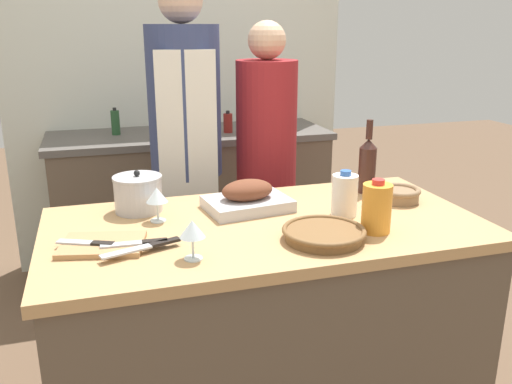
{
  "coord_description": "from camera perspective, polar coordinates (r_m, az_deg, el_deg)",
  "views": [
    {
      "loc": [
        -0.57,
        -1.76,
        1.58
      ],
      "look_at": [
        0.0,
        0.12,
        0.97
      ],
      "focal_mm": 38.0,
      "sensor_mm": 36.0,
      "label": 1
    }
  ],
  "objects": [
    {
      "name": "wine_glass_right",
      "position": [
        1.99,
        -10.39,
        -0.41
      ],
      "size": [
        0.08,
        0.08,
        0.13
      ],
      "color": "silver",
      "rests_on": "kitchen_island"
    },
    {
      "name": "back_counter",
      "position": [
        3.53,
        -6.69,
        -1.23
      ],
      "size": [
        1.73,
        0.6,
        0.94
      ],
      "color": "brown",
      "rests_on": "ground_plane"
    },
    {
      "name": "mixing_bowl",
      "position": [
        2.27,
        14.84,
        -0.2
      ],
      "size": [
        0.17,
        0.17,
        0.06
      ],
      "color": "#846647",
      "rests_on": "kitchen_island"
    },
    {
      "name": "knife_chef",
      "position": [
        1.74,
        -11.69,
        -5.69
      ],
      "size": [
        0.26,
        0.11,
        0.01
      ],
      "color": "#B7B7BC",
      "rests_on": "cutting_board"
    },
    {
      "name": "roasting_pan",
      "position": [
        2.1,
        -0.91,
        -0.66
      ],
      "size": [
        0.34,
        0.27,
        0.12
      ],
      "color": "#BCBCC1",
      "rests_on": "kitchen_island"
    },
    {
      "name": "wine_bottle_green",
      "position": [
        2.34,
        11.64,
        2.88
      ],
      "size": [
        0.07,
        0.07,
        0.31
      ],
      "color": "#381E19",
      "rests_on": "kitchen_island"
    },
    {
      "name": "juice_jug",
      "position": [
        1.91,
        12.58,
        -1.63
      ],
      "size": [
        0.1,
        0.1,
        0.19
      ],
      "color": "orange",
      "rests_on": "kitchen_island"
    },
    {
      "name": "knife_bread",
      "position": [
        1.78,
        -12.46,
        -5.26
      ],
      "size": [
        0.21,
        0.04,
        0.01
      ],
      "color": "#B7B7BC",
      "rests_on": "cutting_board"
    },
    {
      "name": "condiment_bottle_tall",
      "position": [
        3.41,
        -14.58,
        7.1
      ],
      "size": [
        0.05,
        0.05,
        0.16
      ],
      "color": "#234C28",
      "rests_on": "back_counter"
    },
    {
      "name": "knife_paring",
      "position": [
        1.82,
        -17.33,
        -5.13
      ],
      "size": [
        0.18,
        0.1,
        0.01
      ],
      "color": "#B7B7BC",
      "rests_on": "cutting_board"
    },
    {
      "name": "back_wall",
      "position": [
        3.71,
        -8.13,
        12.34
      ],
      "size": [
        2.23,
        0.1,
        2.55
      ],
      "color": "silver",
      "rests_on": "ground_plane"
    },
    {
      "name": "stock_pot",
      "position": [
        2.12,
        -12.3,
        -0.16
      ],
      "size": [
        0.19,
        0.19,
        0.16
      ],
      "color": "#B7B7BC",
      "rests_on": "kitchen_island"
    },
    {
      "name": "kitchen_island",
      "position": [
        2.17,
        0.96,
        -14.29
      ],
      "size": [
        1.58,
        0.81,
        0.89
      ],
      "color": "brown",
      "rests_on": "ground_plane"
    },
    {
      "name": "milk_jug",
      "position": [
        2.05,
        9.31,
        -0.3
      ],
      "size": [
        0.1,
        0.1,
        0.17
      ],
      "color": "white",
      "rests_on": "kitchen_island"
    },
    {
      "name": "cutting_board",
      "position": [
        1.82,
        -15.86,
        -5.37
      ],
      "size": [
        0.3,
        0.25,
        0.02
      ],
      "color": "#AD7F51",
      "rests_on": "kitchen_island"
    },
    {
      "name": "condiment_bottle_short",
      "position": [
        3.38,
        -2.97,
        7.29
      ],
      "size": [
        0.06,
        0.06,
        0.13
      ],
      "color": "maroon",
      "rests_on": "back_counter"
    },
    {
      "name": "wine_glass_left",
      "position": [
        1.65,
        -6.72,
        -4.0
      ],
      "size": [
        0.08,
        0.08,
        0.13
      ],
      "color": "silver",
      "rests_on": "kitchen_island"
    },
    {
      "name": "person_cook_aproned",
      "position": [
        2.72,
        -7.37,
        4.67
      ],
      "size": [
        0.35,
        0.37,
        1.79
      ],
      "rotation": [
        0.0,
        0.0,
        -0.11
      ],
      "color": "beige",
      "rests_on": "ground_plane"
    },
    {
      "name": "wicker_basket",
      "position": [
        1.82,
        7.14,
        -4.35
      ],
      "size": [
        0.28,
        0.28,
        0.04
      ],
      "color": "brown",
      "rests_on": "kitchen_island"
    },
    {
      "name": "person_cook_guest",
      "position": [
        2.8,
        1.08,
        2.97
      ],
      "size": [
        0.31,
        0.31,
        1.6
      ],
      "rotation": [
        0.0,
        0.0,
        -0.07
      ],
      "color": "beige",
      "rests_on": "ground_plane"
    }
  ]
}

